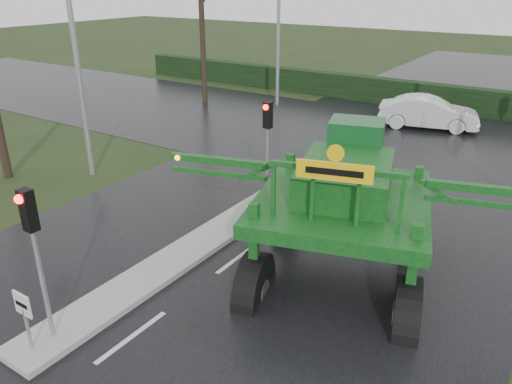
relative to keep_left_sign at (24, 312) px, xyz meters
The scene contains 12 objects.
ground 2.25m from the keep_left_sign, 49.10° to the left, with size 140.00×140.00×0.00m, color black.
road_main 11.62m from the keep_left_sign, 83.55° to the left, with size 14.00×80.00×0.02m, color black.
road_cross 17.58m from the keep_left_sign, 85.75° to the left, with size 80.00×12.00×0.02m, color black.
median_island 4.60m from the keep_left_sign, 90.00° to the left, with size 1.20×10.00×0.16m, color gray.
hedge_row 25.54m from the keep_left_sign, 87.08° to the left, with size 44.00×0.90×1.50m, color black.
keep_left_sign is the anchor object (origin of this frame).
traffic_signal_near 1.61m from the keep_left_sign, 90.00° to the left, with size 0.26×0.33×3.52m.
traffic_signal_mid 9.12m from the keep_left_sign, 90.00° to the left, with size 0.26×0.33×3.52m.
street_light_left_near 11.32m from the keep_left_sign, 132.59° to the left, with size 3.85×0.30×10.00m.
street_light_left_far 23.11m from the keep_left_sign, 107.78° to the left, with size 3.85×0.30×10.00m.
crop_sprayer 5.40m from the keep_left_sign, 61.61° to the left, with size 8.71×6.57×5.05m.
white_sedan 21.46m from the keep_left_sign, 84.96° to the left, with size 1.70×4.87×1.61m, color silver.
Camera 1 is at (7.01, -5.72, 7.16)m, focal length 35.00 mm.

